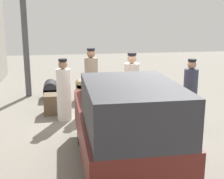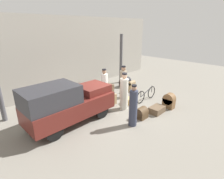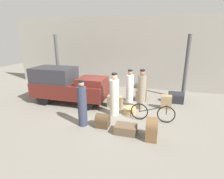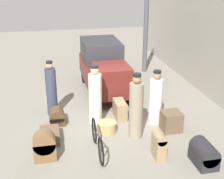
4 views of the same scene
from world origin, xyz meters
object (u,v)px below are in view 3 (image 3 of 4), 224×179
(conductor_in_dark_uniform, at_px, (82,105))
(trunk_wicker_pale, at_px, (166,101))
(porter_standing_middle, at_px, (130,87))
(trunk_barrel_dark, at_px, (103,121))
(bicycle, at_px, (152,113))
(suitcase_black_upright, at_px, (115,102))
(suitcase_tan_flat, at_px, (141,95))
(suitcase_small_leather, at_px, (152,129))
(porter_carrying_trunk, at_px, (114,96))
(porter_lifting_near_truck, at_px, (142,91))
(trunk_umber_medium, at_px, (176,97))
(trunk_large_brown, at_px, (126,129))
(truck, at_px, (67,84))
(wicker_basket, at_px, (130,111))

(conductor_in_dark_uniform, relative_size, trunk_wicker_pale, 2.53)
(porter_standing_middle, xyz_separation_m, trunk_barrel_dark, (-0.51, -2.96, -0.54))
(bicycle, relative_size, suitcase_black_upright, 2.44)
(conductor_in_dark_uniform, bearing_deg, suitcase_tan_flat, 61.15)
(suitcase_small_leather, bearing_deg, porter_carrying_trunk, 137.53)
(porter_lifting_near_truck, distance_m, trunk_wicker_pale, 1.28)
(suitcase_black_upright, relative_size, suitcase_small_leather, 0.94)
(bicycle, xyz_separation_m, suitcase_tan_flat, (-0.70, 2.31, -0.07))
(bicycle, relative_size, suitcase_tan_flat, 3.04)
(trunk_wicker_pale, bearing_deg, porter_lifting_near_truck, -166.47)
(conductor_in_dark_uniform, distance_m, suitcase_black_upright, 2.27)
(trunk_barrel_dark, bearing_deg, trunk_umber_medium, 49.92)
(porter_carrying_trunk, bearing_deg, trunk_large_brown, -60.64)
(suitcase_black_upright, bearing_deg, trunk_wicker_pale, 10.38)
(conductor_in_dark_uniform, xyz_separation_m, trunk_umber_medium, (3.62, 3.49, -0.54))
(porter_carrying_trunk, xyz_separation_m, trunk_wicker_pale, (2.20, 1.25, -0.47))
(suitcase_small_leather, bearing_deg, porter_lifting_near_truck, 104.15)
(truck, relative_size, porter_lifting_near_truck, 2.00)
(suitcase_tan_flat, xyz_separation_m, trunk_umber_medium, (1.77, 0.13, -0.00))
(suitcase_tan_flat, bearing_deg, trunk_large_brown, -92.40)
(suitcase_small_leather, distance_m, trunk_wicker_pale, 2.84)
(truck, height_order, bicycle, truck)
(wicker_basket, bearing_deg, porter_lifting_near_truck, 61.67)
(porter_carrying_trunk, relative_size, suitcase_black_upright, 2.57)
(wicker_basket, distance_m, porter_standing_middle, 1.71)
(bicycle, bearing_deg, wicker_basket, 155.96)
(wicker_basket, bearing_deg, bicycle, -24.04)
(trunk_wicker_pale, bearing_deg, trunk_barrel_dark, -134.19)
(conductor_in_dark_uniform, distance_m, trunk_barrel_dark, 0.97)
(wicker_basket, bearing_deg, porter_standing_middle, 100.55)
(porter_lifting_near_truck, distance_m, suitcase_tan_flat, 1.26)
(porter_standing_middle, height_order, trunk_barrel_dark, porter_standing_middle)
(truck, height_order, porter_lifting_near_truck, porter_lifting_near_truck)
(porter_carrying_trunk, bearing_deg, trunk_wicker_pale, 29.48)
(trunk_umber_medium, bearing_deg, truck, -165.14)
(trunk_barrel_dark, distance_m, trunk_umber_medium, 4.43)
(porter_standing_middle, relative_size, trunk_barrel_dark, 3.30)
(conductor_in_dark_uniform, relative_size, porter_lifting_near_truck, 0.95)
(trunk_barrel_dark, relative_size, trunk_large_brown, 0.67)
(porter_carrying_trunk, relative_size, trunk_barrel_dark, 3.63)
(porter_lifting_near_truck, height_order, suitcase_tan_flat, porter_lifting_near_truck)
(truck, distance_m, suitcase_small_leather, 5.00)
(bicycle, xyz_separation_m, trunk_wicker_pale, (0.56, 1.46, 0.02))
(suitcase_small_leather, bearing_deg, truck, 152.06)
(wicker_basket, xyz_separation_m, trunk_large_brown, (0.14, -1.63, -0.00))
(bicycle, xyz_separation_m, porter_lifting_near_truck, (-0.59, 1.19, 0.50))
(porter_standing_middle, bearing_deg, bicycle, -57.41)
(suitcase_black_upright, xyz_separation_m, trunk_large_brown, (0.97, -2.22, -0.13))
(porter_lifting_near_truck, relative_size, suitcase_black_upright, 2.60)
(suitcase_tan_flat, xyz_separation_m, trunk_large_brown, (-0.15, -3.50, -0.14))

